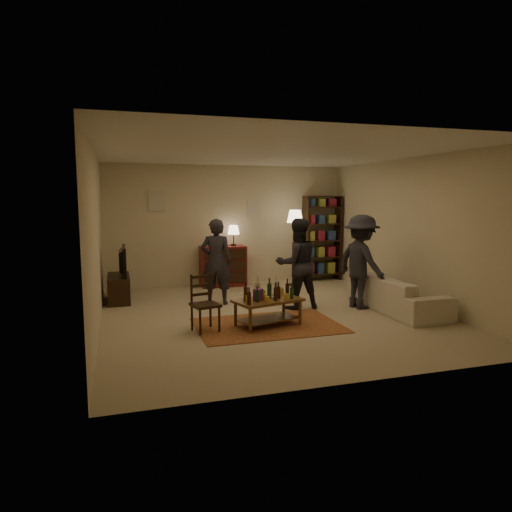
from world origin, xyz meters
name	(u,v)px	position (x,y,z in m)	size (l,w,h in m)	color
floor	(270,314)	(0.00, 0.00, 0.00)	(6.00, 6.00, 0.00)	#C6B793
room_shell	(200,205)	(-0.65, 2.98, 1.81)	(6.00, 6.00, 6.00)	beige
rug	(268,325)	(-0.26, -0.64, 0.01)	(2.20, 1.50, 0.01)	maroon
coffee_table	(268,302)	(-0.26, -0.64, 0.38)	(1.14, 0.81, 0.76)	brown
dining_chair	(204,301)	(-1.25, -0.61, 0.45)	(0.45, 0.45, 0.86)	#311E10
tv_stand	(119,281)	(-2.44, 1.80, 0.38)	(0.40, 1.00, 1.06)	#311E10
dresser	(223,265)	(-0.19, 2.71, 0.48)	(1.00, 0.50, 1.36)	maroon
bookshelf	(322,237)	(2.25, 2.78, 1.03)	(0.90, 0.34, 2.02)	#311E10
floor_lamp	(295,222)	(1.37, 2.32, 1.44)	(0.36, 0.36, 1.70)	black
sofa	(397,294)	(2.20, -0.40, 0.30)	(2.08, 0.81, 0.61)	beige
person_left	(216,262)	(-0.71, 1.03, 0.80)	(0.58, 0.38, 1.60)	#27252D
person_right	(297,264)	(0.59, 0.28, 0.81)	(0.78, 0.61, 1.61)	#23242A
person_by_sofa	(361,262)	(1.70, -0.02, 0.84)	(1.08, 0.62, 1.67)	#26262D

